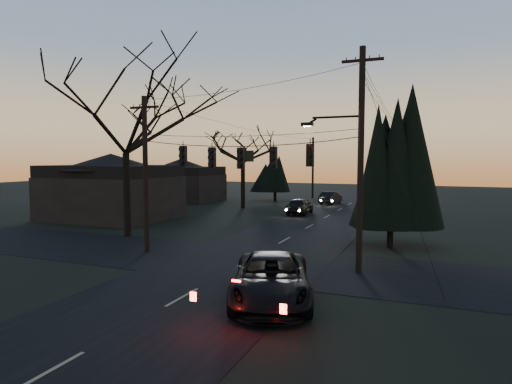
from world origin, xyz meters
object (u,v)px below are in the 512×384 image
at_px(evergreen_right, 392,161).
at_px(sedan_oncoming_b, 331,198).
at_px(utility_pole_far_l, 313,198).
at_px(suv_near, 271,279).
at_px(utility_pole_right, 359,273).
at_px(sedan_oncoming_a, 300,206).
at_px(utility_pole_far_r, 399,208).
at_px(bare_tree_left, 125,119).
at_px(utility_pole_left, 147,252).

distance_m(evergreen_right, sedan_oncoming_b, 24.63).
relative_size(utility_pole_far_l, sedan_oncoming_b, 1.87).
bearing_deg(suv_near, utility_pole_right, 47.24).
relative_size(evergreen_right, sedan_oncoming_a, 1.95).
bearing_deg(utility_pole_right, sedan_oncoming_b, 104.59).
bearing_deg(evergreen_right, utility_pole_far_l, 112.58).
relative_size(utility_pole_far_r, sedan_oncoming_a, 1.89).
distance_m(bare_tree_left, sedan_oncoming_b, 27.79).
xyz_separation_m(bare_tree_left, sedan_oncoming_b, (7.99, 25.68, -6.98)).
height_order(bare_tree_left, sedan_oncoming_b, bare_tree_left).
xyz_separation_m(utility_pole_left, utility_pole_far_l, (0.00, 36.00, 0.00)).
xyz_separation_m(suv_near, sedan_oncoming_b, (-5.28, 34.32, -0.11)).
bearing_deg(utility_pole_left, suv_near, -29.44).
relative_size(utility_pole_left, sedan_oncoming_a, 1.89).
xyz_separation_m(utility_pole_right, utility_pole_left, (-11.50, 0.00, 0.00)).
bearing_deg(utility_pole_far_l, evergreen_right, -67.42).
xyz_separation_m(evergreen_right, sedan_oncoming_a, (-9.09, 12.50, -4.22)).
height_order(evergreen_right, suv_near, evergreen_right).
xyz_separation_m(utility_pole_left, sedan_oncoming_a, (3.24, 18.88, 0.77)).
xyz_separation_m(evergreen_right, suv_near, (-3.12, -11.57, -4.17)).
distance_m(suv_near, sedan_oncoming_b, 34.72).
distance_m(sedan_oncoming_a, sedan_oncoming_b, 10.27).
bearing_deg(evergreen_right, utility_pole_left, -152.66).
relative_size(utility_pole_right, bare_tree_left, 0.91).
bearing_deg(utility_pole_right, utility_pole_left, 180.00).
xyz_separation_m(suv_near, sedan_oncoming_a, (-5.96, 24.07, -0.05)).
xyz_separation_m(utility_pole_far_l, sedan_oncoming_b, (3.92, -6.87, 0.71)).
bearing_deg(utility_pole_right, evergreen_right, 82.65).
height_order(utility_pole_far_r, bare_tree_left, bare_tree_left).
height_order(bare_tree_left, sedan_oncoming_a, bare_tree_left).
bearing_deg(bare_tree_left, evergreen_right, 10.14).
xyz_separation_m(utility_pole_left, bare_tree_left, (-4.07, 3.44, 7.69)).
bearing_deg(bare_tree_left, utility_pole_far_r, 57.62).
bearing_deg(sedan_oncoming_b, evergreen_right, 116.81).
relative_size(utility_pole_right, utility_pole_far_r, 1.18).
relative_size(utility_pole_far_l, sedan_oncoming_a, 1.78).
distance_m(bare_tree_left, sedan_oncoming_a, 18.43).
relative_size(utility_pole_far_l, evergreen_right, 0.91).
bearing_deg(utility_pole_far_r, utility_pole_right, -90.00).
relative_size(utility_pole_left, utility_pole_far_l, 1.06).
xyz_separation_m(utility_pole_left, suv_near, (9.20, -5.19, 0.82)).
relative_size(utility_pole_left, bare_tree_left, 0.77).
bearing_deg(evergreen_right, utility_pole_right, -97.35).
relative_size(utility_pole_right, sedan_oncoming_b, 2.34).
xyz_separation_m(utility_pole_right, evergreen_right, (0.82, 6.37, 4.98)).
bearing_deg(utility_pole_far_l, sedan_oncoming_a, -79.30).
height_order(utility_pole_left, utility_pole_far_r, same).
bearing_deg(evergreen_right, bare_tree_left, -169.86).
distance_m(utility_pole_far_l, suv_near, 42.22).
height_order(utility_pole_left, evergreen_right, evergreen_right).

